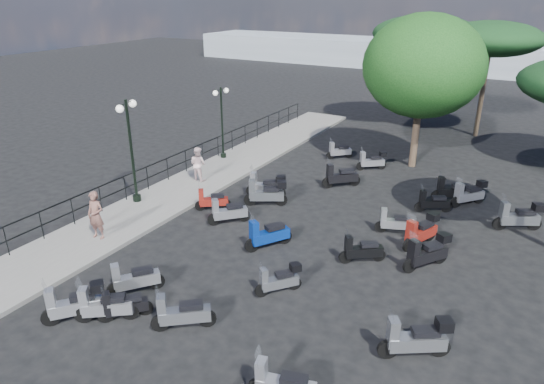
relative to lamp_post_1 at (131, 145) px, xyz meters
The scene contains 34 objects.
ground 7.80m from the lamp_post_1, ahead, with size 120.00×120.00×0.00m, color black.
sidewalk 4.40m from the lamp_post_1, 76.70° to the left, with size 3.00×30.00×0.15m, color #64615F.
railing 3.74m from the lamp_post_1, 98.36° to the left, with size 0.04×26.04×1.10m.
lamp_post_1 is the anchor object (origin of this frame).
lamp_post_2 6.69m from the lamp_post_1, 91.18° to the left, with size 0.34×1.12×3.79m.
woman 3.76m from the lamp_post_1, 69.53° to the right, with size 0.66×0.43×1.80m, color brown.
pedestrian_far 3.79m from the lamp_post_1, 76.53° to the left, with size 0.79×0.62×1.63m, color beige.
scooter_0 8.27m from the lamp_post_1, 57.78° to the right, with size 1.31×1.48×1.44m.
scooter_1 7.21m from the lamp_post_1, 46.51° to the right, with size 1.16×1.44×1.38m.
scooter_2 5.01m from the lamp_post_1, ahead, with size 1.27×1.32×1.38m.
scooter_3 4.05m from the lamp_post_1, 18.89° to the left, with size 1.27×1.00×1.21m.
scooter_4 11.49m from the lamp_post_1, 62.28° to the left, with size 1.16×1.12×1.21m.
scooter_5 8.40m from the lamp_post_1, 48.37° to the right, with size 1.08×1.18×1.20m.
scooter_6 8.39m from the lamp_post_1, 52.01° to the right, with size 1.48×1.13×1.40m.
scooter_7 7.19m from the lamp_post_1, ahead, with size 1.12×1.64×1.48m.
scooter_8 6.00m from the lamp_post_1, 36.60° to the left, with size 1.78×0.78×1.45m.
scooter_9 5.96m from the lamp_post_1, 27.80° to the left, with size 1.70×1.11×1.49m.
scooter_10 11.96m from the lamp_post_1, 51.04° to the left, with size 1.32×1.11×1.25m.
scooter_11 9.28m from the lamp_post_1, 38.35° to the right, with size 1.45×1.19×1.41m.
scooter_13 9.26m from the lamp_post_1, 18.19° to the right, with size 1.08×1.25×1.20m.
scooter_14 10.33m from the lamp_post_1, ahead, with size 1.37×1.06×1.30m.
scooter_15 11.07m from the lamp_post_1, 15.06° to the left, with size 1.52×0.74×1.26m.
scooter_16 9.47m from the lamp_post_1, 41.70° to the left, with size 1.45×1.34×1.49m.
scooter_18 13.51m from the lamp_post_1, 15.53° to the right, with size 1.65×1.17×1.48m.
scooter_19 11.96m from the lamp_post_1, 11.36° to the left, with size 0.93×1.75×1.46m.
scooter_20 12.71m from the lamp_post_1, 25.82° to the left, with size 1.39×0.89×1.23m.
scooter_21 13.82m from the lamp_post_1, 30.50° to the left, with size 1.72×0.93×1.46m.
scooter_24 12.30m from the lamp_post_1, ahead, with size 1.20×1.63×1.48m.
scooter_25 15.60m from the lamp_post_1, 20.43° to the left, with size 1.69×1.09×1.48m.
scooter_26 14.40m from the lamp_post_1, 29.05° to the left, with size 1.24×1.44×1.38m.
broadleaf_tree 14.27m from the lamp_post_1, 49.89° to the left, with size 5.88×5.88×7.64m.
pine_0 21.76m from the lamp_post_1, 59.10° to the left, with size 5.89×5.89×6.93m.
pine_2 20.13m from the lamp_post_1, 68.73° to the left, with size 6.52×6.52×7.16m.
distant_hills 46.07m from the lamp_post_1, 80.85° to the left, with size 70.00×8.00×3.00m, color gray.
Camera 1 is at (7.21, -14.23, 8.59)m, focal length 32.00 mm.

